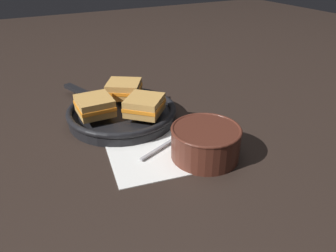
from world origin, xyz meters
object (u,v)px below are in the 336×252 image
Objects in this scene: sandwich_near_left at (124,89)px; sandwich_near_right at (95,106)px; skillet at (122,113)px; soup_bowl at (206,141)px; spoon at (174,139)px; sandwich_far_left at (144,105)px.

sandwich_near_left is 1.33× the size of sandwich_near_right.
skillet is at bearing -117.92° from sandwich_near_left.
soup_bowl is 1.65× the size of sandwich_near_right.
sandwich_far_left is at bearing 82.76° from spoon.
soup_bowl is at bearing -78.05° from sandwich_near_left.
spoon is (-0.03, 0.09, -0.04)m from soup_bowl.
sandwich_near_right reaches higher than soup_bowl.
sandwich_far_left is at bearing -26.75° from sandwich_near_right.
sandwich_near_left is at bearing 62.08° from skillet.
skillet is at bearing 4.78° from sandwich_near_right.
sandwich_near_right is 0.14m from sandwich_far_left.
sandwich_near_left reaches higher than skillet.
sandwich_far_left is at bearing -57.12° from skillet.
skillet is (-0.07, 0.18, 0.01)m from spoon.
sandwich_near_right reaches higher than spoon.
sandwich_near_right is at bearing 124.83° from soup_bowl.
sandwich_near_right is at bearing -175.22° from skillet.
sandwich_far_left is (0.04, -0.07, 0.04)m from skillet.
spoon is at bearing -81.46° from sandwich_near_left.
skillet is at bearing 111.60° from soup_bowl.
spoon is at bearing 110.66° from soup_bowl.
soup_bowl is 1.00× the size of spoon.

